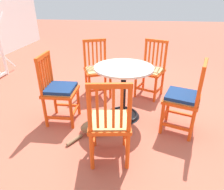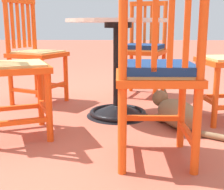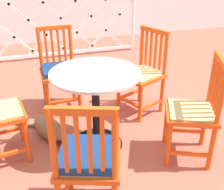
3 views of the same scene
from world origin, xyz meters
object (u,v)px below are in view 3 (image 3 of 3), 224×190
object	(u,v)px
orange_chair_by_planter	(88,160)
tabby_cat	(50,129)
cafe_table	(96,118)
orange_chair_tucked_in	(194,113)
orange_chair_near_fence	(143,75)
orange_chair_at_corner	(59,71)

from	to	relation	value
orange_chair_by_planter	tabby_cat	distance (m)	1.04
cafe_table	orange_chair_tucked_in	world-z (taller)	orange_chair_tucked_in
orange_chair_near_fence	orange_chair_tucked_in	bearing A→B (deg)	-84.63
cafe_table	orange_chair_near_fence	distance (m)	0.82
orange_chair_by_planter	orange_chair_near_fence	xyz separation A→B (m)	(0.89, 1.21, -0.01)
tabby_cat	cafe_table	bearing A→B (deg)	-30.37
orange_chair_tucked_in	tabby_cat	size ratio (longest dim) A/B	1.47
orange_chair_by_planter	tabby_cat	world-z (taller)	orange_chair_by_planter
cafe_table	tabby_cat	distance (m)	0.50
tabby_cat	orange_chair_near_fence	bearing A→B (deg)	12.86
orange_chair_near_fence	tabby_cat	world-z (taller)	orange_chair_near_fence
orange_chair_by_planter	orange_chair_tucked_in	xyz separation A→B (m)	(0.97, 0.33, -0.01)
orange_chair_at_corner	orange_chair_tucked_in	xyz separation A→B (m)	(0.93, -1.21, -0.01)
cafe_table	orange_chair_tucked_in	bearing A→B (deg)	-28.59
cafe_table	orange_chair_by_planter	xyz separation A→B (m)	(-0.24, -0.73, 0.16)
orange_chair_tucked_in	tabby_cat	bearing A→B (deg)	150.77
orange_chair_tucked_in	tabby_cat	distance (m)	1.34
orange_chair_tucked_in	orange_chair_near_fence	world-z (taller)	same
cafe_table	orange_chair_near_fence	size ratio (longest dim) A/B	0.83
cafe_table	orange_chair_at_corner	world-z (taller)	orange_chair_at_corner
orange_chair_near_fence	orange_chair_at_corner	bearing A→B (deg)	158.52
orange_chair_tucked_in	orange_chair_near_fence	distance (m)	0.88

